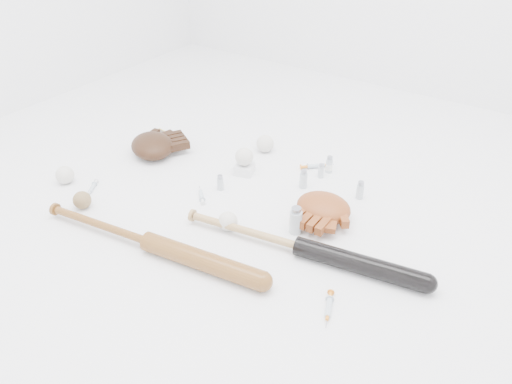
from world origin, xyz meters
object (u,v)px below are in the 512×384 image
Objects in this scene: bat_wood at (148,242)px; glove_dark at (152,145)px; pedestal at (244,169)px; bat_dark at (299,246)px.

glove_dark reaches higher than bat_wood.
glove_dark is at bearing 125.16° from bat_wood.
bat_wood is 12.16× the size of pedestal.
bat_dark is 0.51m from bat_wood.
pedestal is (0.43, 0.10, -0.03)m from glove_dark.
bat_wood is at bearing -16.48° from glove_dark.
glove_dark is (-0.45, 0.49, 0.01)m from bat_wood.
glove_dark is (-0.88, 0.22, 0.02)m from bat_dark.
bat_wood is (-0.43, -0.26, 0.00)m from bat_dark.
bat_wood is 3.44× the size of glove_dark.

